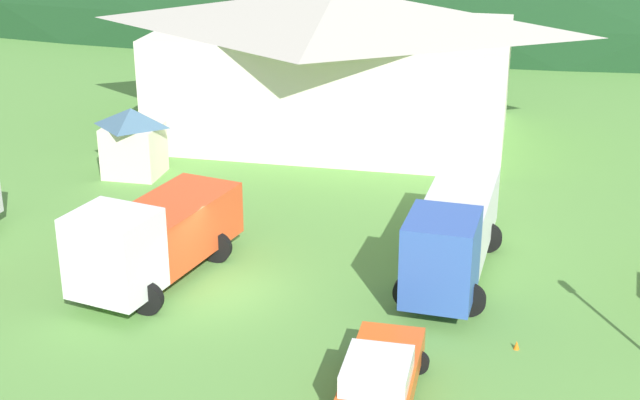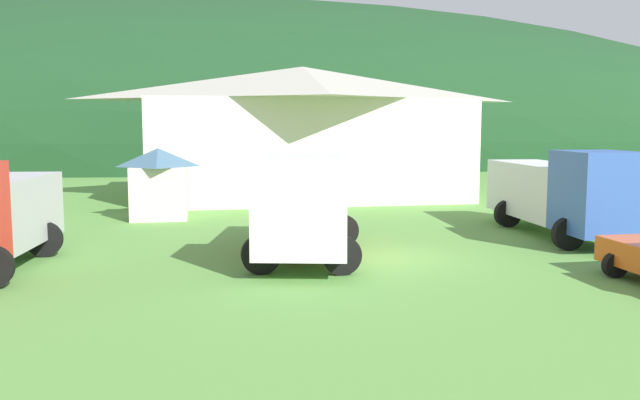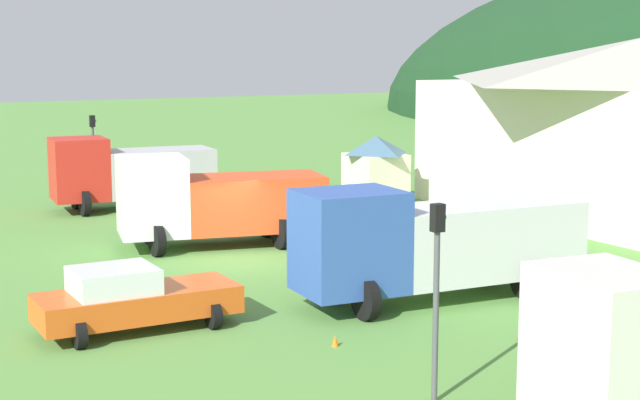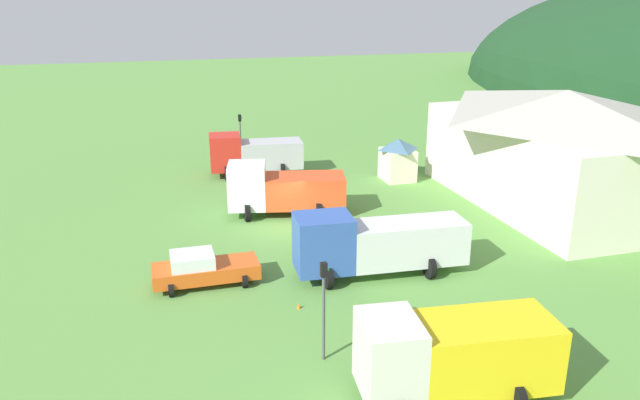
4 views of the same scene
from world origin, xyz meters
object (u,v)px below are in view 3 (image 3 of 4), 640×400
at_px(play_shed_cream, 376,170).
at_px(service_pickup_orange, 132,299).
at_px(box_truck_blue, 430,241).
at_px(traffic_light_east, 437,281).
at_px(heavy_rig_white, 211,200).
at_px(traffic_cone_near_pickup, 335,346).
at_px(traffic_light_west, 93,146).
at_px(crane_truck_red, 126,171).

bearing_deg(play_shed_cream, service_pickup_orange, -49.21).
height_order(play_shed_cream, box_truck_blue, box_truck_blue).
bearing_deg(traffic_light_east, box_truck_blue, 145.41).
relative_size(heavy_rig_white, traffic_cone_near_pickup, 13.93).
bearing_deg(play_shed_cream, heavy_rig_white, -63.83).
xyz_separation_m(box_truck_blue, traffic_light_west, (-23.76, -2.61, 0.66)).
bearing_deg(service_pickup_orange, heavy_rig_white, -123.37).
height_order(traffic_light_east, traffic_cone_near_pickup, traffic_light_east).
xyz_separation_m(play_shed_cream, service_pickup_orange, (13.62, -15.78, -0.78)).
bearing_deg(service_pickup_orange, traffic_light_west, -103.63).
distance_m(traffic_light_west, traffic_light_east, 30.29).
bearing_deg(play_shed_cream, box_truck_blue, -27.16).
distance_m(crane_truck_red, traffic_light_west, 4.62).
relative_size(traffic_light_west, traffic_cone_near_pickup, 7.04).
bearing_deg(crane_truck_red, traffic_light_west, -83.07).
relative_size(play_shed_cream, traffic_light_west, 0.81).
distance_m(crane_truck_red, box_truck_blue, 19.35).
relative_size(crane_truck_red, traffic_light_east, 1.77).
distance_m(heavy_rig_white, traffic_cone_near_pickup, 12.55).
relative_size(heavy_rig_white, box_truck_blue, 0.88).
bearing_deg(traffic_light_west, box_truck_blue, 6.27).
xyz_separation_m(crane_truck_red, box_truck_blue, (19.19, 2.50, 0.04)).
xyz_separation_m(crane_truck_red, heavy_rig_white, (9.26, 0.11, -0.00)).
bearing_deg(box_truck_blue, traffic_light_west, -79.84).
height_order(heavy_rig_white, service_pickup_orange, heavy_rig_white).
bearing_deg(traffic_light_west, play_shed_cream, 48.97).
bearing_deg(traffic_light_west, service_pickup_orange, -13.84).
bearing_deg(service_pickup_orange, play_shed_cream, -139.00).
xyz_separation_m(heavy_rig_white, traffic_light_west, (-13.82, -0.23, 0.70)).
distance_m(crane_truck_red, traffic_cone_near_pickup, 21.68).
relative_size(play_shed_cream, box_truck_blue, 0.36).
height_order(crane_truck_red, traffic_cone_near_pickup, crane_truck_red).
distance_m(traffic_light_east, traffic_cone_near_pickup, 4.82).
bearing_deg(traffic_cone_near_pickup, traffic_light_east, -1.19).
distance_m(service_pickup_orange, traffic_light_west, 23.25).
xyz_separation_m(play_shed_cream, traffic_cone_near_pickup, (17.20, -12.00, -1.61)).
xyz_separation_m(crane_truck_red, traffic_light_east, (25.67, -1.97, 0.79)).
bearing_deg(play_shed_cream, traffic_cone_near_pickup, -34.91).
bearing_deg(traffic_cone_near_pickup, play_shed_cream, 145.09).
height_order(box_truck_blue, service_pickup_orange, box_truck_blue).
xyz_separation_m(traffic_light_west, traffic_light_east, (30.23, -1.85, 0.10)).
height_order(box_truck_blue, traffic_cone_near_pickup, box_truck_blue).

